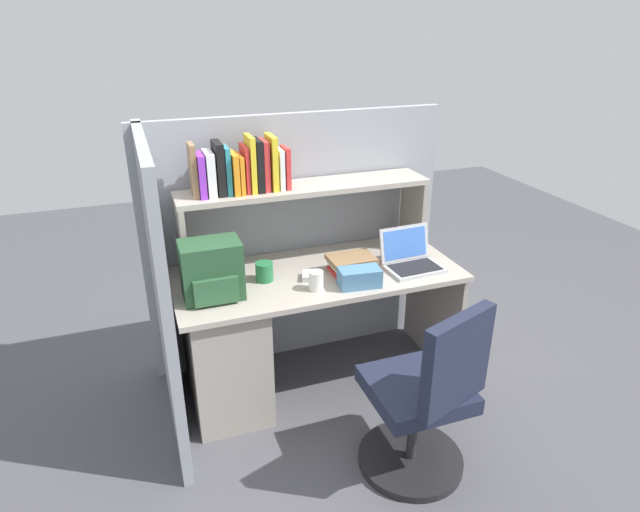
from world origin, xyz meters
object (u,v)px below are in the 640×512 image
(tissue_box, at_px, (360,277))
(office_chair, at_px, (425,404))
(snack_canister, at_px, (264,272))
(computer_mouse, at_px, (308,276))
(laptop, at_px, (410,259))
(paper_cup, at_px, (316,281))
(backpack, at_px, (212,271))

(tissue_box, distance_m, office_chair, 0.73)
(tissue_box, bearing_deg, snack_canister, 158.99)
(tissue_box, xyz_separation_m, snack_canister, (-0.46, 0.23, 0.00))
(snack_canister, bearing_deg, computer_mouse, -14.56)
(snack_canister, distance_m, office_chair, 1.07)
(laptop, distance_m, paper_cup, 0.60)
(snack_canister, bearing_deg, paper_cup, -40.87)
(snack_canister, bearing_deg, laptop, -7.97)
(paper_cup, bearing_deg, office_chair, -65.00)
(paper_cup, height_order, office_chair, office_chair)
(computer_mouse, bearing_deg, paper_cup, -69.49)
(backpack, relative_size, office_chair, 0.32)
(backpack, xyz_separation_m, computer_mouse, (0.52, 0.04, -0.13))
(tissue_box, height_order, office_chair, office_chair)
(snack_canister, xyz_separation_m, office_chair, (0.53, -0.85, -0.39))
(backpack, height_order, tissue_box, backpack)
(tissue_box, relative_size, office_chair, 0.24)
(backpack, xyz_separation_m, paper_cup, (0.52, -0.10, -0.09))
(laptop, xyz_separation_m, tissue_box, (-0.37, -0.12, -0.00))
(laptop, xyz_separation_m, computer_mouse, (-0.60, 0.06, -0.03))
(snack_canister, height_order, office_chair, office_chair)
(backpack, relative_size, paper_cup, 2.89)
(computer_mouse, relative_size, office_chair, 0.11)
(laptop, relative_size, snack_canister, 3.11)
(paper_cup, distance_m, tissue_box, 0.23)
(paper_cup, relative_size, tissue_box, 0.47)
(computer_mouse, height_order, tissue_box, tissue_box)
(paper_cup, distance_m, snack_canister, 0.30)
(computer_mouse, distance_m, snack_canister, 0.24)
(laptop, height_order, computer_mouse, laptop)
(laptop, bearing_deg, backpack, 179.06)
(laptop, relative_size, paper_cup, 3.10)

